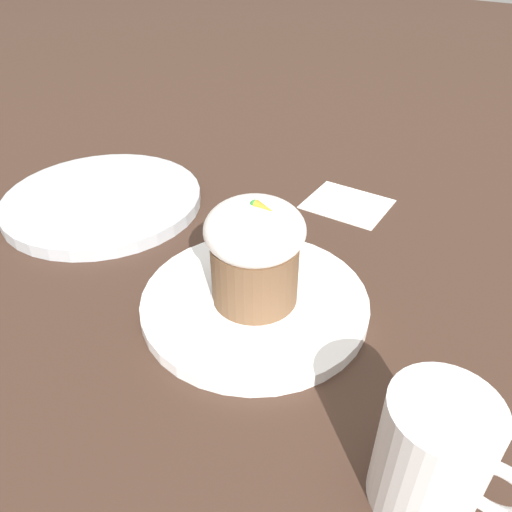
# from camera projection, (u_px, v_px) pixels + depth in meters

# --- Properties ---
(ground_plane) EXTENTS (4.00, 4.00, 0.00)m
(ground_plane) POSITION_uv_depth(u_px,v_px,m) (255.00, 307.00, 0.50)
(ground_plane) COLOR #3D281E
(dessert_plate) EXTENTS (0.22, 0.22, 0.01)m
(dessert_plate) POSITION_uv_depth(u_px,v_px,m) (255.00, 302.00, 0.49)
(dessert_plate) COLOR white
(dessert_plate) RESTS_ON ground_plane
(carrot_cake) EXTENTS (0.09, 0.09, 0.11)m
(carrot_cake) POSITION_uv_depth(u_px,v_px,m) (256.00, 251.00, 0.46)
(carrot_cake) COLOR brown
(carrot_cake) RESTS_ON dessert_plate
(spoon) EXTENTS (0.10, 0.10, 0.01)m
(spoon) POSITION_uv_depth(u_px,v_px,m) (239.00, 295.00, 0.49)
(spoon) COLOR silver
(spoon) RESTS_ON dessert_plate
(coffee_cup) EXTENTS (0.10, 0.07, 0.09)m
(coffee_cup) POSITION_uv_depth(u_px,v_px,m) (434.00, 456.00, 0.31)
(coffee_cup) COLOR white
(coffee_cup) RESTS_ON ground_plane
(side_plate) EXTENTS (0.26, 0.26, 0.02)m
(side_plate) POSITION_uv_depth(u_px,v_px,m) (103.00, 200.00, 0.66)
(side_plate) COLOR #B2B7BC
(side_plate) RESTS_ON ground_plane
(paper_napkin) EXTENTS (0.11, 0.09, 0.00)m
(paper_napkin) POSITION_uv_depth(u_px,v_px,m) (347.00, 204.00, 0.66)
(paper_napkin) COLOR white
(paper_napkin) RESTS_ON ground_plane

